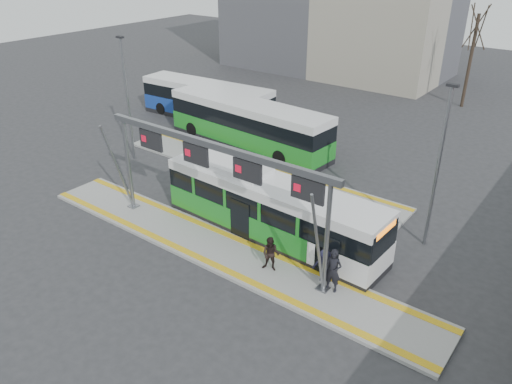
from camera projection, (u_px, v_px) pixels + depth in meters
ground at (220, 251)px, 23.77m from camera, size 120.00×120.00×0.00m
platform_main at (219, 250)px, 23.73m from camera, size 22.00×3.00×0.15m
platform_second at (255, 173)px, 31.57m from camera, size 20.00×3.00×0.15m
tactile_main at (219, 248)px, 23.69m from camera, size 22.00×2.65×0.02m
tactile_second at (265, 165)px, 32.34m from camera, size 20.00×0.35×0.02m
gantry at (214, 165)px, 22.18m from camera, size 13.00×1.68×5.20m
hero_bus at (271, 209)px, 24.33m from camera, size 11.93×2.94×3.26m
bg_bus_green at (248, 125)px, 35.11m from camera, size 13.06×3.58×3.23m
bg_bus_blue at (207, 101)px, 40.52m from camera, size 11.71×3.32×3.02m
passenger_a at (333, 271)px, 20.46m from camera, size 0.78×0.57×1.96m
passenger_b at (271, 254)px, 21.82m from camera, size 0.94×0.83×1.63m
passenger_c at (324, 265)px, 21.13m from camera, size 1.11×0.79×1.55m
tree_left at (409, 37)px, 45.44m from camera, size 1.40×1.40×7.01m
tree_mid at (477, 27)px, 41.23m from camera, size 1.40×1.40×8.89m
tree_far at (229, 14)px, 57.38m from camera, size 1.40×1.40×7.30m
lamp_west at (127, 97)px, 31.87m from camera, size 0.50×0.25×8.04m
lamp_east at (438, 165)px, 22.43m from camera, size 0.50×0.25×7.89m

